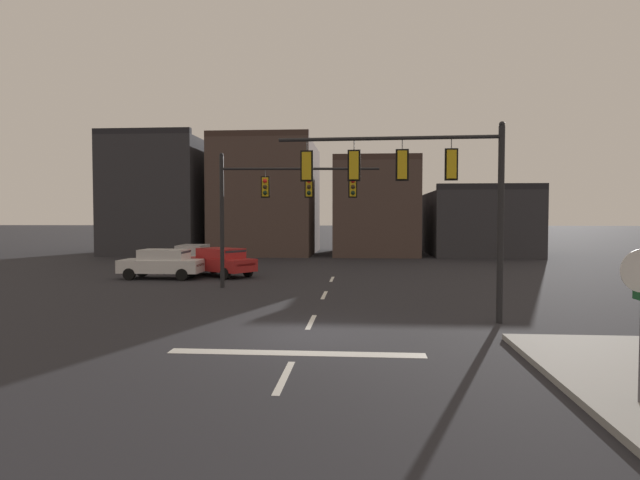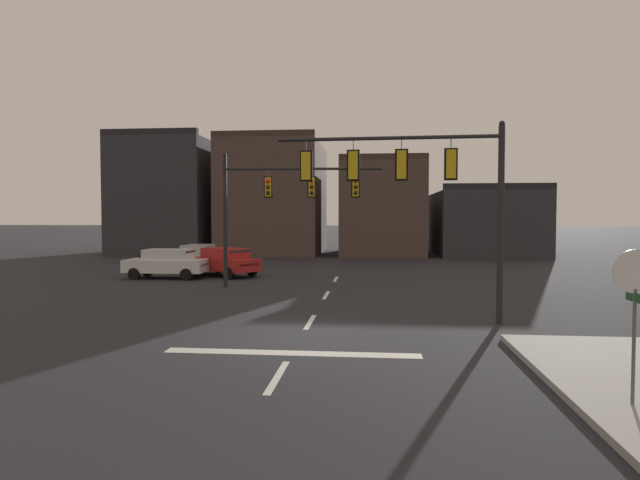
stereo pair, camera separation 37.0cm
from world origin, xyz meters
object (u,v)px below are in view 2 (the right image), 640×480
stop_sign (635,289)px  car_lot_nearside (224,261)px  signal_mast_far_side (277,197)px  car_lot_middle (198,257)px  car_lot_farside (167,263)px  signal_mast_near_side (419,180)px

stop_sign → car_lot_nearside: bearing=122.4°
signal_mast_far_side → car_lot_middle: 10.86m
signal_mast_far_side → car_lot_nearside: 6.98m
stop_sign → car_lot_middle: bearing=123.4°
signal_mast_far_side → car_lot_middle: signal_mast_far_side is taller
car_lot_farside → stop_sign: bearing=-50.3°
signal_mast_far_side → car_lot_middle: bearing=129.6°
stop_sign → car_lot_nearside: 24.14m
signal_mast_near_side → car_lot_middle: size_ratio=1.60×
car_lot_nearside → signal_mast_far_side: bearing=-49.9°
signal_mast_near_side → car_lot_middle: 20.52m
stop_sign → car_lot_middle: 28.35m
car_lot_nearside → signal_mast_near_side: bearing=-51.6°
signal_mast_near_side → car_lot_farside: bearing=138.9°
car_lot_nearside → car_lot_farside: bearing=-154.1°
car_lot_farside → car_lot_nearside: bearing=25.9°
car_lot_nearside → car_lot_middle: bearing=128.8°
signal_mast_far_side → car_lot_farside: bearing=154.2°
car_lot_farside → car_lot_middle: bearing=87.7°
car_lot_middle → car_lot_farside: same height
signal_mast_near_side → stop_sign: size_ratio=2.55×
car_lot_middle → stop_sign: bearing=-56.6°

